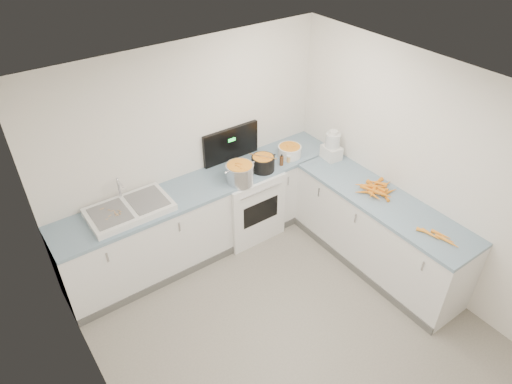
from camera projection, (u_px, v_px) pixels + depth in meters
floor at (295, 337)px, 4.64m from camera, size 3.50×4.00×0.00m
ceiling at (313, 113)px, 3.18m from camera, size 3.50×4.00×0.00m
wall_back at (189, 149)px, 5.23m from camera, size 3.50×0.00×2.50m
wall_left at (104, 348)px, 3.09m from camera, size 0.00×4.00×2.50m
wall_right at (431, 179)px, 4.73m from camera, size 0.00×4.00×2.50m
counter_back at (207, 216)px, 5.49m from camera, size 3.50×0.62×0.94m
counter_right at (377, 232)px, 5.25m from camera, size 0.62×2.20×0.94m
stove at (245, 200)px, 5.73m from camera, size 0.76×0.65×1.36m
sink at (129, 209)px, 4.77m from camera, size 0.86×0.52×0.31m
steel_pot at (240, 174)px, 5.20m from camera, size 0.40×0.40×0.24m
black_pot at (263, 164)px, 5.40m from camera, size 0.37×0.37×0.20m
wooden_spoon at (263, 156)px, 5.34m from camera, size 0.20×0.29×0.01m
mixing_bowl at (290, 151)px, 5.67m from camera, size 0.35×0.35×0.14m
extract_bottle at (281, 161)px, 5.50m from camera, size 0.05×0.05×0.12m
spice_jar at (288, 159)px, 5.57m from camera, size 0.04×0.04×0.08m
food_processor at (332, 147)px, 5.57m from camera, size 0.21×0.25×0.38m
carrot_pile at (376, 188)px, 5.07m from camera, size 0.50×0.42×0.10m
peeled_carrots at (438, 236)px, 4.45m from camera, size 0.18×0.42×0.04m
peelings at (113, 213)px, 4.64m from camera, size 0.18×0.27×0.01m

